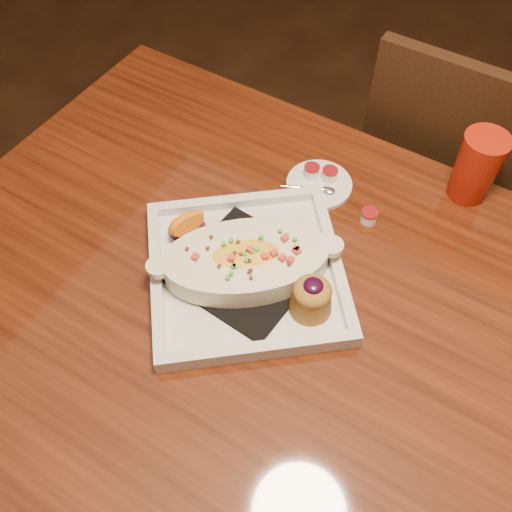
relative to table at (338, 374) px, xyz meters
The scene contains 7 objects.
floor 0.65m from the table, ahead, with size 7.00×7.00×0.00m, color #322010.
table is the anchor object (origin of this frame).
chair_far 0.65m from the table, 90.00° to the left, with size 0.42×0.42×0.93m.
plate 0.23m from the table, behind, with size 0.44×0.44×0.08m.
saucer 0.35m from the table, 125.09° to the left, with size 0.12×0.12×0.08m.
creamer_loose 0.28m from the table, 107.40° to the left, with size 0.03×0.03×0.02m.
red_tumbler 0.43m from the table, 83.20° to the left, with size 0.08×0.08×0.13m, color #AA1D0C.
Camera 1 is at (0.09, -0.41, 1.54)m, focal length 40.00 mm.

